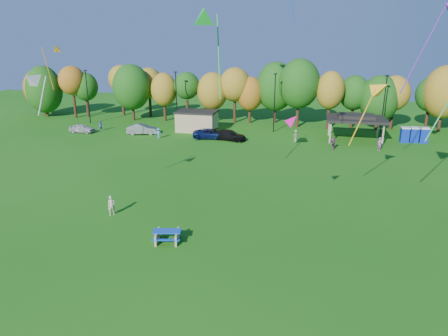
% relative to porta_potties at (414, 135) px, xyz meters
% --- Properties ---
extents(ground, '(160.00, 160.00, 0.00)m').
position_rel_porta_potties_xyz_m(ground, '(-22.16, -37.53, -1.10)').
color(ground, '#19600F').
rests_on(ground, ground).
extents(tree_line, '(93.57, 10.55, 11.15)m').
position_rel_porta_potties_xyz_m(tree_line, '(-23.18, 7.98, 4.82)').
color(tree_line, black).
rests_on(tree_line, ground).
extents(lamp_posts, '(64.50, 0.25, 9.09)m').
position_rel_porta_potties_xyz_m(lamp_posts, '(-20.16, 2.47, 3.80)').
color(lamp_posts, black).
rests_on(lamp_posts, ground).
extents(utility_building, '(6.30, 4.30, 3.25)m').
position_rel_porta_potties_xyz_m(utility_building, '(-32.16, 0.47, 0.54)').
color(utility_building, tan).
rests_on(utility_building, ground).
extents(pavilion, '(8.20, 6.20, 3.77)m').
position_rel_porta_potties_xyz_m(pavilion, '(-8.16, -0.53, 2.13)').
color(pavilion, tan).
rests_on(pavilion, ground).
extents(porta_potties, '(3.75, 1.46, 2.18)m').
position_rel_porta_potties_xyz_m(porta_potties, '(0.00, 0.00, 0.00)').
color(porta_potties, '#0C28A2').
rests_on(porta_potties, ground).
extents(picnic_table, '(2.28, 2.02, 0.86)m').
position_rel_porta_potties_xyz_m(picnic_table, '(-23.95, -35.41, -0.60)').
color(picnic_table, tan).
rests_on(picnic_table, ground).
extents(kite_flyer, '(0.74, 0.70, 1.69)m').
position_rel_porta_potties_xyz_m(kite_flyer, '(-30.04, -32.06, -0.25)').
color(kite_flyer, beige).
rests_on(kite_flyer, ground).
extents(car_a, '(4.04, 1.67, 1.37)m').
position_rel_porta_potties_xyz_m(car_a, '(-49.52, -4.55, -0.41)').
color(car_a, silver).
rests_on(car_a, ground).
extents(car_b, '(4.94, 2.84, 1.54)m').
position_rel_porta_potties_xyz_m(car_b, '(-39.76, -3.59, -0.33)').
color(car_b, gray).
rests_on(car_b, ground).
extents(car_c, '(5.54, 3.25, 1.45)m').
position_rel_porta_potties_xyz_m(car_c, '(-28.77, -4.05, -0.37)').
color(car_c, '#0D194E').
rests_on(car_c, ground).
extents(car_d, '(5.38, 3.16, 1.46)m').
position_rel_porta_potties_xyz_m(car_d, '(-25.87, -4.39, -0.37)').
color(car_d, black).
rests_on(car_d, ground).
extents(far_person_0, '(0.49, 1.52, 1.64)m').
position_rel_porta_potties_xyz_m(far_person_0, '(-11.35, -6.56, -0.28)').
color(far_person_0, '#87386B').
rests_on(far_person_0, ground).
extents(far_person_1, '(1.04, 0.66, 1.53)m').
position_rel_porta_potties_xyz_m(far_person_1, '(-36.29, -5.62, -0.33)').
color(far_person_1, '#529AB4').
rests_on(far_person_1, ground).
extents(far_person_2, '(0.73, 0.77, 1.77)m').
position_rel_porta_potties_xyz_m(far_person_2, '(-5.43, -5.71, -0.21)').
color(far_person_2, '#B153A3').
rests_on(far_person_2, ground).
extents(far_person_3, '(0.85, 1.03, 1.82)m').
position_rel_porta_potties_xyz_m(far_person_3, '(-16.39, -3.68, -0.19)').
color(far_person_3, '#688057').
rests_on(far_person_3, ground).
extents(far_person_4, '(0.94, 1.00, 1.62)m').
position_rel_porta_potties_xyz_m(far_person_4, '(-47.23, -2.60, -0.29)').
color(far_person_4, '#5057B0').
rests_on(far_person_4, ground).
extents(kite_4, '(3.21, 2.43, 5.56)m').
position_rel_porta_potties_xyz_m(kite_4, '(-9.29, -26.41, 9.14)').
color(kite_4, '#FFA81A').
extents(kite_8, '(1.24, 3.08, 5.26)m').
position_rel_porta_potties_xyz_m(kite_8, '(-42.95, -18.23, 11.82)').
color(kite_8, orange).
extents(kite_10, '(1.24, 0.97, 1.15)m').
position_rel_porta_potties_xyz_m(kite_10, '(-15.56, -33.14, 7.69)').
color(kite_10, '#C40A6D').
extents(kite_12, '(2.39, 4.54, 7.62)m').
position_rel_porta_potties_xyz_m(kite_12, '(-22.75, -28.91, 14.61)').
color(kite_12, green).
extents(kite_14, '(1.58, 2.26, 3.52)m').
position_rel_porta_potties_xyz_m(kite_14, '(-33.79, -34.24, 10.13)').
color(kite_14, '#AFAFAF').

